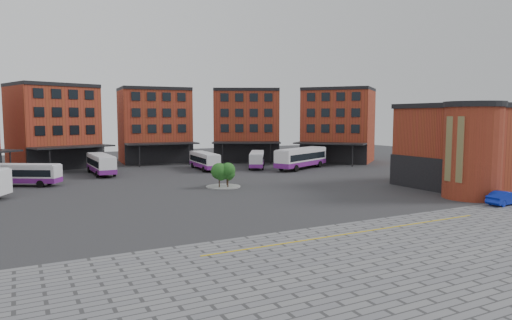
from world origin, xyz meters
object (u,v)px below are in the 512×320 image
bus_b (20,174)px  bus_d (204,160)px  bus_e (257,159)px  bus_f (301,158)px  blue_car (505,198)px  bus_c (101,164)px  tree_island (224,173)px

bus_b → bus_d: bearing=-46.2°
bus_e → bus_f: (5.94, -5.05, 0.41)m
blue_car → bus_c: bearing=32.3°
tree_island → bus_d: tree_island is taller
bus_d → bus_e: (9.14, -1.72, -0.05)m
tree_island → bus_f: 23.77m
bus_f → bus_e: bearing=-156.3°
bus_d → bus_b: bearing=-163.8°
bus_d → bus_f: (15.08, -6.77, 0.36)m
bus_c → bus_e: bearing=-8.3°
bus_d → blue_car: 46.04m
bus_d → bus_f: size_ratio=0.83×
bus_f → blue_car: bearing=-24.9°
bus_e → bus_f: 7.81m
blue_car → bus_e: bearing=5.4°
bus_d → blue_car: bearing=-66.0°
bus_c → bus_d: 16.64m
bus_f → bus_b: bearing=-117.0°
bus_d → bus_f: 16.54m
tree_island → bus_d: bearing=75.7°
bus_b → bus_c: (11.20, 7.40, 0.13)m
bus_b → bus_c: bus_c is taller
bus_b → bus_e: (36.92, 4.27, -0.03)m
bus_b → bus_c: bearing=-24.9°
bus_b → bus_e: 37.17m
bus_e → blue_car: (6.58, -41.54, -0.80)m
tree_island → bus_e: bearing=51.6°
bus_c → bus_f: bus_f is taller
bus_b → bus_c: 13.42m
bus_e → bus_b: bearing=-143.5°
bus_f → tree_island: bearing=-83.5°
bus_c → tree_island: bearing=-62.3°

